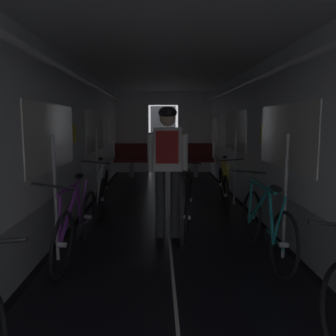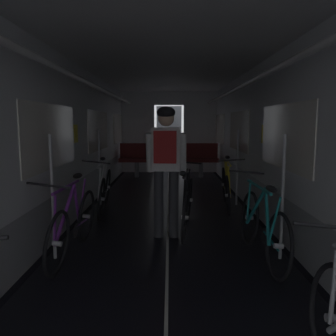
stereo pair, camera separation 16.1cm
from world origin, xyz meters
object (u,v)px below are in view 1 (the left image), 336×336
object	(u,v)px
bicycle_teal	(265,225)
bicycle_white	(103,190)
person_cyclist_aisle	(168,158)
bicycle_yellow	(224,186)
bicycle_purple	(76,225)
bicycle_black_in_aisle	(188,204)
bench_seat_far_left	(132,157)
bench_seat_far_right	(196,157)

from	to	relation	value
bicycle_teal	bicycle_white	bearing A→B (deg)	135.40
bicycle_teal	person_cyclist_aisle	xyz separation A→B (m)	(-1.08, 0.75, 0.69)
bicycle_yellow	bicycle_white	bearing A→B (deg)	-173.08
bicycle_white	bicycle_purple	size ratio (longest dim) A/B	1.00
bicycle_teal	bicycle_purple	xyz separation A→B (m)	(-2.12, 0.08, -0.00)
bicycle_teal	bicycle_black_in_aisle	distance (m)	1.28
bicycle_white	bench_seat_far_left	bearing A→B (deg)	87.15
bicycle_black_in_aisle	bench_seat_far_left	bearing A→B (deg)	103.29
bicycle_yellow	bicycle_teal	bearing A→B (deg)	-89.54
bicycle_white	bicycle_black_in_aisle	world-z (taller)	bicycle_white
person_cyclist_aisle	bicycle_black_in_aisle	bearing A→B (deg)	42.40
bicycle_yellow	bicycle_teal	xyz separation A→B (m)	(0.02, -2.38, -0.00)
bicycle_purple	person_cyclist_aisle	world-z (taller)	person_cyclist_aisle
bicycle_white	person_cyclist_aisle	size ratio (longest dim) A/B	0.98
person_cyclist_aisle	bench_seat_far_right	bearing A→B (deg)	80.03
bench_seat_far_left	bicycle_purple	bearing A→B (deg)	-91.62
bench_seat_far_left	bicycle_yellow	distance (m)	4.10
bench_seat_far_left	bicycle_purple	xyz separation A→B (m)	(-0.17, -5.91, -0.19)
bench_seat_far_left	bench_seat_far_right	xyz separation A→B (m)	(1.80, 0.00, 0.00)
bicycle_black_in_aisle	bicycle_teal	bearing A→B (deg)	-52.49
bicycle_teal	bicycle_white	size ratio (longest dim) A/B	1.00
bicycle_yellow	person_cyclist_aisle	world-z (taller)	person_cyclist_aisle
bicycle_black_in_aisle	bicycle_white	bearing A→B (deg)	141.17
bench_seat_far_left	bicycle_black_in_aisle	size ratio (longest dim) A/B	0.58
bench_seat_far_left	bicycle_black_in_aisle	world-z (taller)	bench_seat_far_left
person_cyclist_aisle	bicycle_black_in_aisle	xyz separation A→B (m)	(0.29, 0.27, -0.69)
bicycle_purple	bicycle_black_in_aisle	size ratio (longest dim) A/B	1.00
bicycle_purple	person_cyclist_aisle	distance (m)	1.42
bench_seat_far_left	bicycle_purple	world-z (taller)	bench_seat_far_left
bicycle_teal	bench_seat_far_left	bearing A→B (deg)	108.09
bench_seat_far_right	person_cyclist_aisle	distance (m)	5.34
bicycle_white	bicycle_black_in_aisle	bearing A→B (deg)	-38.83
bench_seat_far_left	bicycle_white	xyz separation A→B (m)	(-0.19, -3.87, -0.19)
bench_seat_far_left	bicycle_white	distance (m)	3.88
bench_seat_far_right	bicycle_white	bearing A→B (deg)	-117.25
bicycle_teal	person_cyclist_aisle	distance (m)	1.48
bicycle_purple	person_cyclist_aisle	size ratio (longest dim) A/B	0.98
bench_seat_far_right	bicycle_purple	bearing A→B (deg)	-108.42
bicycle_yellow	bicycle_purple	size ratio (longest dim) A/B	1.00
person_cyclist_aisle	bench_seat_far_left	bearing A→B (deg)	99.54
bench_seat_far_right	bicycle_yellow	distance (m)	3.62
bicycle_yellow	bicycle_teal	distance (m)	2.38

